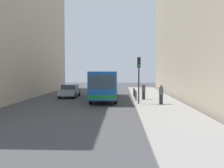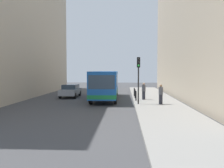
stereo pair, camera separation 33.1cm
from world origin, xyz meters
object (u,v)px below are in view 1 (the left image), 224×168
object	(u,v)px
car_beside_bus	(70,90)
pedestrian_near_signal	(161,94)
bus	(105,83)
bollard_near	(136,96)
pedestrian_mid_sidewalk	(144,91)
bollard_mid	(135,94)
traffic_light	(139,71)
bollard_far	(134,92)

from	to	relation	value
car_beside_bus	pedestrian_near_signal	world-z (taller)	pedestrian_near_signal
bus	car_beside_bus	bearing A→B (deg)	-24.93
bus	car_beside_bus	size ratio (longest dim) A/B	2.51
bollard_near	pedestrian_mid_sidewalk	bearing A→B (deg)	52.42
car_beside_bus	bollard_near	distance (m)	8.61
bus	pedestrian_near_signal	bearing A→B (deg)	135.99
car_beside_bus	bollard_mid	distance (m)	7.72
bollard_mid	pedestrian_mid_sidewalk	bearing A→B (deg)	-54.57
bollard_mid	pedestrian_near_signal	bearing A→B (deg)	-66.02
traffic_light	car_beside_bus	bearing A→B (deg)	138.41
bus	bollard_mid	bearing A→B (deg)	174.26
bollard_mid	bollard_near	bearing A→B (deg)	-90.00
bus	car_beside_bus	xyz separation A→B (m)	(-4.25, 1.88, -0.94)
bollard_near	pedestrian_mid_sidewalk	size ratio (longest dim) A/B	0.56
bus	bollard_mid	distance (m)	3.37
pedestrian_near_signal	pedestrian_mid_sidewalk	distance (m)	3.64
car_beside_bus	traffic_light	distance (m)	10.30
traffic_light	bollard_mid	size ratio (longest dim) A/B	4.32
bus	pedestrian_mid_sidewalk	world-z (taller)	bus
bollard_far	bollard_mid	bearing A→B (deg)	-90.00
pedestrian_near_signal	traffic_light	bearing A→B (deg)	-148.29
bus	pedestrian_near_signal	xyz separation A→B (m)	(5.22, -4.86, -0.71)
bollard_far	pedestrian_mid_sidewalk	world-z (taller)	pedestrian_mid_sidewalk
bollard_mid	bollard_far	bearing A→B (deg)	90.00
bus	pedestrian_near_signal	size ratio (longest dim) A/B	6.37
traffic_light	bollard_mid	distance (m)	5.12
car_beside_bus	bollard_mid	size ratio (longest dim) A/B	4.64
bollard_near	bollard_far	size ratio (longest dim) A/B	1.00
traffic_light	bollard_far	size ratio (longest dim) A/B	4.32
bollard_far	pedestrian_near_signal	distance (m)	7.14
bollard_mid	pedestrian_near_signal	size ratio (longest dim) A/B	0.55
traffic_light	bollard_near	distance (m)	3.31
traffic_light	pedestrian_mid_sidewalk	xyz separation A→B (m)	(0.73, 3.37, -2.00)
bollard_mid	pedestrian_mid_sidewalk	size ratio (longest dim) A/B	0.56
bus	bollard_far	bearing A→B (deg)	-149.16
bus	bollard_near	size ratio (longest dim) A/B	11.65
pedestrian_mid_sidewalk	car_beside_bus	bearing A→B (deg)	171.06
pedestrian_near_signal	car_beside_bus	bearing A→B (deg)	178.05
car_beside_bus	pedestrian_near_signal	size ratio (longest dim) A/B	2.54
bollard_mid	pedestrian_near_signal	world-z (taller)	pedestrian_near_signal
car_beside_bus	bollard_far	size ratio (longest dim) A/B	4.64
pedestrian_near_signal	pedestrian_mid_sidewalk	bearing A→B (deg)	143.01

